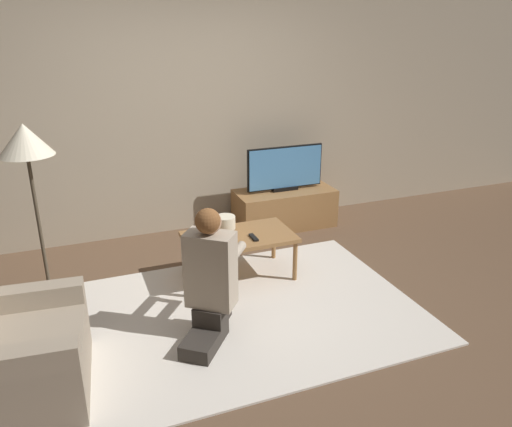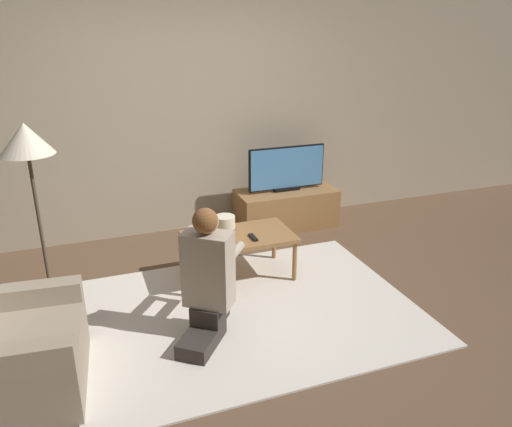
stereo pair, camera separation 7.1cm
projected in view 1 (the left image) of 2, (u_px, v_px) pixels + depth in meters
name	position (u px, v px, depth m)	size (l,w,h in m)	color
ground_plane	(250.00, 312.00, 3.99)	(10.00, 10.00, 0.00)	brown
wall_back	(185.00, 112.00, 5.20)	(10.00, 0.06, 2.60)	tan
rug	(250.00, 312.00, 3.99)	(2.63, 1.95, 0.02)	silver
tv_stand	(284.00, 208.00, 5.62)	(1.10, 0.50, 0.43)	olive
tv	(285.00, 168.00, 5.46)	(0.88, 0.08, 0.50)	black
coffee_table	(239.00, 239.00, 4.40)	(0.96, 0.56, 0.42)	olive
floor_lamp	(27.00, 150.00, 3.84)	(0.42, 0.42, 1.46)	#4C4233
armchair	(11.00, 355.00, 3.01)	(0.84, 0.91, 0.90)	gray
person_kneeling	(210.00, 277.00, 3.51)	(0.67, 0.76, 0.99)	#332D28
table_lamp	(225.00, 224.00, 4.36)	(0.18, 0.18, 0.17)	#4C3823
remote	(254.00, 237.00, 4.32)	(0.04, 0.15, 0.02)	black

